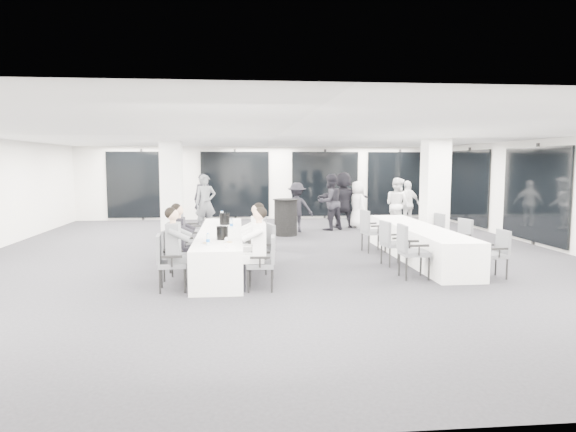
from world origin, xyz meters
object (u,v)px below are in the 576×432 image
chair_main_right_far (257,233)px  ice_bucket_near (222,233)px  standing_guest_c (297,204)px  chair_main_right_near (265,259)px  banquet_table_main (221,249)px  chair_main_left_far (188,229)px  chair_main_left_fourth (183,238)px  chair_main_left_second (174,252)px  chair_main_right_fourth (259,236)px  standing_guest_b (330,198)px  chair_side_right_near (496,251)px  chair_main_left_mid (178,244)px  chair_side_left_near (410,248)px  chair_main_left_near (167,259)px  standing_guest_e (357,201)px  chair_main_right_second (263,247)px  chair_side_right_mid (460,237)px  chair_side_right_far (434,229)px  chair_side_left_far (370,228)px  standing_guest_f (343,196)px  chair_side_left_mid (391,240)px  cocktail_table (286,217)px  ice_bucket_far (225,219)px  banquet_table_side (418,243)px  chair_main_right_mid (260,245)px  standing_guest_d (408,201)px  standing_guest_h (397,201)px  standing_guest_a (205,199)px

chair_main_right_far → ice_bucket_near: 2.77m
standing_guest_c → chair_main_right_near: bearing=92.4°
banquet_table_main → chair_main_left_far: bearing=115.9°
chair_main_left_far → chair_main_left_fourth: bearing=-10.4°
chair_main_left_second → chair_main_right_fourth: chair_main_right_fourth is taller
standing_guest_b → chair_main_right_fourth: bearing=36.8°
chair_main_left_second → chair_side_right_near: bearing=100.5°
chair_main_left_mid → chair_side_left_near: size_ratio=0.95×
chair_main_right_near → chair_main_right_far: bearing=4.3°
chair_main_left_near → chair_side_left_near: bearing=92.4°
standing_guest_b → ice_bucket_near: standing_guest_b is taller
standing_guest_e → chair_main_right_second: bearing=134.7°
chair_main_left_fourth → chair_side_right_mid: chair_main_left_fourth is taller
chair_side_right_far → standing_guest_c: size_ratio=0.52×
chair_side_left_far → chair_main_right_near: bearing=-46.0°
chair_main_left_fourth → ice_bucket_near: 1.91m
banquet_table_main → standing_guest_f: 7.35m
chair_main_left_second → standing_guest_f: 8.76m
chair_main_right_fourth → standing_guest_c: 4.89m
chair_main_left_fourth → chair_side_left_mid: 4.51m
chair_main_left_far → cocktail_table: bearing=125.5°
chair_main_left_mid → standing_guest_c: bearing=157.5°
chair_side_left_far → standing_guest_e: standing_guest_e is taller
standing_guest_c → standing_guest_b: bearing=-150.4°
chair_side_left_mid → ice_bucket_far: 3.84m
chair_main_right_far → chair_side_left_near: bearing=-140.4°
banquet_table_side → chair_side_right_near: 2.15m
chair_main_left_near → chair_main_right_far: 3.85m
chair_main_right_mid → chair_side_left_near: chair_side_left_near is taller
banquet_table_side → chair_side_left_far: 1.34m
chair_main_left_fourth → standing_guest_c: size_ratio=0.55×
standing_guest_d → standing_guest_h: size_ratio=0.93×
chair_main_right_near → chair_main_right_second: size_ratio=0.91×
chair_main_left_second → chair_side_left_mid: (4.44, 0.91, 0.01)m
chair_side_left_near → ice_bucket_far: (-3.54, 2.65, 0.30)m
chair_main_left_mid → ice_bucket_near: ice_bucket_near is taller
chair_main_right_fourth → banquet_table_side: bearing=-86.1°
cocktail_table → standing_guest_e: bearing=31.5°
chair_side_left_mid → standing_guest_d: 6.62m
chair_main_right_second → chair_side_left_far: chair_main_right_second is taller
chair_main_left_mid → chair_side_right_near: bearing=85.2°
chair_main_left_near → standing_guest_a: 7.60m
cocktail_table → chair_main_right_second: bearing=-99.8°
banquet_table_side → chair_main_left_second: size_ratio=5.34×
chair_main_right_far → standing_guest_a: bearing=16.0°
chair_main_left_fourth → chair_side_left_far: (4.44, 0.94, 0.03)m
banquet_table_side → standing_guest_a: standing_guest_a is taller
chair_main_left_far → chair_side_right_mid: size_ratio=1.10×
chair_side_left_mid → standing_guest_b: bearing=173.2°
chair_main_left_second → chair_main_right_near: bearing=74.8°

